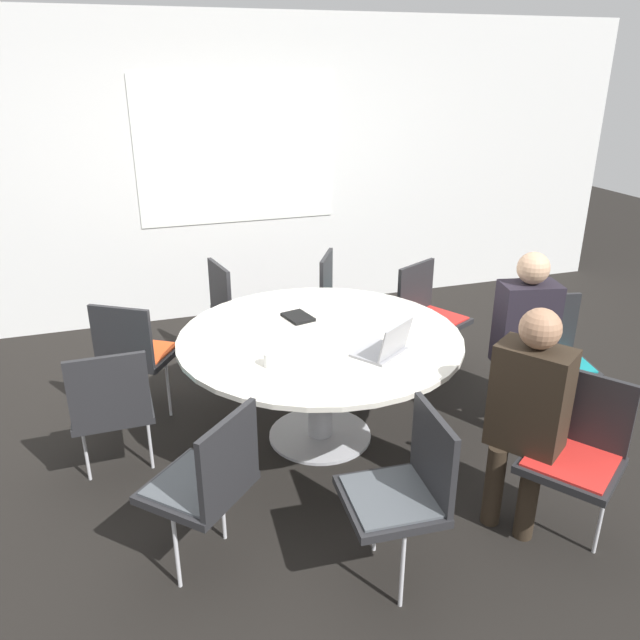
# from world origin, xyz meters

# --- Properties ---
(ground_plane) EXTENTS (16.00, 16.00, 0.00)m
(ground_plane) POSITION_xyz_m (0.00, 0.00, 0.00)
(ground_plane) COLOR black
(wall_back) EXTENTS (8.00, 0.07, 2.70)m
(wall_back) POSITION_xyz_m (0.00, 2.41, 1.35)
(wall_back) COLOR silver
(wall_back) RESTS_ON ground_plane
(conference_table) EXTENTS (1.75, 1.75, 0.73)m
(conference_table) POSITION_xyz_m (0.00, 0.00, 0.61)
(conference_table) COLOR #B7B7BC
(conference_table) RESTS_ON ground_plane
(chair_0) EXTENTS (0.59, 0.60, 0.86)m
(chair_0) POSITION_xyz_m (0.93, -1.25, 0.52)
(chair_0) COLOR #262628
(chair_0) RESTS_ON ground_plane
(chair_1) EXTENTS (0.52, 0.50, 0.86)m
(chair_1) POSITION_xyz_m (1.53, -0.27, 0.52)
(chair_1) COLOR #262628
(chair_1) RESTS_ON ground_plane
(chair_2) EXTENTS (0.58, 0.58, 0.86)m
(chair_2) POSITION_xyz_m (1.08, 0.64, 0.52)
(chair_2) COLOR #262628
(chair_2) RESTS_ON ground_plane
(chair_3) EXTENTS (0.58, 0.59, 0.86)m
(chair_3) POSITION_xyz_m (0.56, 1.13, 0.52)
(chair_3) COLOR #262628
(chair_3) RESTS_ON ground_plane
(chair_4) EXTENTS (0.49, 0.51, 0.86)m
(chair_4) POSITION_xyz_m (-0.29, 1.22, 0.52)
(chair_4) COLOR #262628
(chair_4) RESTS_ON ground_plane
(chair_5) EXTENTS (0.60, 0.59, 0.86)m
(chair_5) POSITION_xyz_m (-1.09, 0.62, 0.52)
(chair_5) COLOR #262628
(chair_5) RESTS_ON ground_plane
(chair_6) EXTENTS (0.44, 0.42, 0.86)m
(chair_6) POSITION_xyz_m (-1.25, -0.08, 0.52)
(chair_6) COLOR #262628
(chair_6) RESTS_ON ground_plane
(chair_7) EXTENTS (0.61, 0.61, 0.86)m
(chair_7) POSITION_xyz_m (-0.85, -0.93, 0.52)
(chair_7) COLOR #262628
(chair_7) RESTS_ON ground_plane
(chair_8) EXTENTS (0.45, 0.47, 0.86)m
(chair_8) POSITION_xyz_m (-0.01, -1.26, 0.52)
(chair_8) COLOR #262628
(chair_8) RESTS_ON ground_plane
(person_0) EXTENTS (0.38, 0.42, 1.21)m
(person_0) POSITION_xyz_m (0.73, -1.10, 0.71)
(person_0) COLOR #2D2319
(person_0) RESTS_ON ground_plane
(person_1) EXTENTS (0.40, 0.31, 1.21)m
(person_1) POSITION_xyz_m (1.28, -0.30, 0.71)
(person_1) COLOR #231E28
(person_1) RESTS_ON ground_plane
(laptop) EXTENTS (0.38, 0.36, 0.21)m
(laptop) POSITION_xyz_m (0.27, -0.39, 0.78)
(laptop) COLOR #99999E
(laptop) RESTS_ON conference_table
(spiral_notebook) EXTENTS (0.19, 0.24, 0.02)m
(spiral_notebook) POSITION_xyz_m (-0.05, 0.30, 0.74)
(spiral_notebook) COLOR black
(spiral_notebook) RESTS_ON conference_table
(coffee_cup) EXTENTS (0.07, 0.07, 0.08)m
(coffee_cup) POSITION_xyz_m (-0.40, -0.32, 0.77)
(coffee_cup) COLOR white
(coffee_cup) RESTS_ON conference_table
(handbag) EXTENTS (0.36, 0.16, 0.28)m
(handbag) POSITION_xyz_m (0.25, 1.38, 0.14)
(handbag) COLOR #661E56
(handbag) RESTS_ON ground_plane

